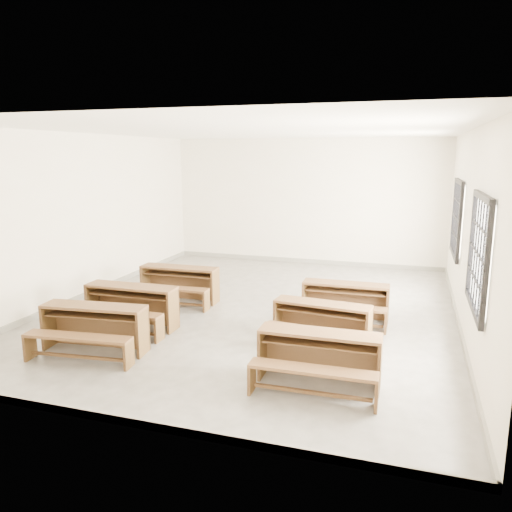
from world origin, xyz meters
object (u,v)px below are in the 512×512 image
(desk_set_0, at_px, (93,325))
(desk_set_2, at_px, (178,281))
(desk_set_4, at_px, (321,321))
(desk_set_1, at_px, (130,303))
(desk_set_3, at_px, (319,355))
(desk_set_5, at_px, (345,299))

(desk_set_0, distance_m, desk_set_2, 2.65)
(desk_set_2, distance_m, desk_set_4, 3.34)
(desk_set_1, bearing_deg, desk_set_0, -87.04)
(desk_set_4, bearing_deg, desk_set_3, -75.00)
(desk_set_2, relative_size, desk_set_4, 1.02)
(desk_set_0, relative_size, desk_set_1, 1.03)
(desk_set_0, xyz_separation_m, desk_set_4, (3.06, 1.24, -0.02))
(desk_set_1, distance_m, desk_set_4, 3.13)
(desk_set_3, bearing_deg, desk_set_4, 98.11)
(desk_set_2, relative_size, desk_set_5, 1.05)
(desk_set_3, bearing_deg, desk_set_0, 177.97)
(desk_set_2, bearing_deg, desk_set_0, -92.17)
(desk_set_1, xyz_separation_m, desk_set_5, (3.31, 1.40, -0.02))
(desk_set_0, height_order, desk_set_4, desk_set_0)
(desk_set_3, bearing_deg, desk_set_1, 160.16)
(desk_set_2, bearing_deg, desk_set_5, -4.48)
(desk_set_0, bearing_deg, desk_set_1, 87.15)
(desk_set_2, relative_size, desk_set_3, 1.01)
(desk_set_0, relative_size, desk_set_5, 1.09)
(desk_set_2, distance_m, desk_set_5, 3.22)
(desk_set_2, xyz_separation_m, desk_set_3, (3.23, -2.72, -0.00))
(desk_set_5, bearing_deg, desk_set_4, -98.97)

